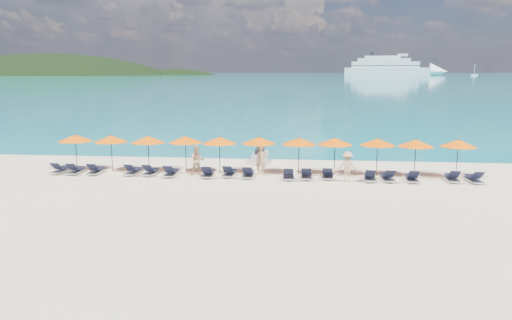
# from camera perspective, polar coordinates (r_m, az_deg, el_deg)

# --- Properties ---
(ground) EXTENTS (1400.00, 1400.00, 0.00)m
(ground) POSITION_cam_1_polar(r_m,az_deg,el_deg) (25.55, -0.68, -3.85)
(ground) COLOR beige
(sea) EXTENTS (1600.00, 1300.00, 0.01)m
(sea) POSITION_cam_1_polar(r_m,az_deg,el_deg) (684.65, 5.59, 9.71)
(sea) COLOR #1FA9B2
(sea) RESTS_ON ground
(headland_main) EXTENTS (374.00, 242.00, 126.50)m
(headland_main) POSITION_cam_1_polar(r_m,az_deg,el_deg) (642.21, -22.51, 5.55)
(headland_main) COLOR black
(headland_main) RESTS_ON ground
(headland_small) EXTENTS (162.00, 126.00, 85.50)m
(headland_small) POSITION_cam_1_polar(r_m,az_deg,el_deg) (605.66, -8.93, 6.25)
(headland_small) COLOR black
(headland_small) RESTS_ON ground
(cruise_ship) EXTENTS (115.44, 35.60, 31.74)m
(cruise_ship) POSITION_cam_1_polar(r_m,az_deg,el_deg) (606.53, 15.68, 10.09)
(cruise_ship) COLOR white
(cruise_ship) RESTS_ON ground
(sailboat_near) EXTENTS (6.26, 2.09, 11.47)m
(sailboat_near) POSITION_cam_1_polar(r_m,az_deg,el_deg) (557.15, 23.66, 8.91)
(sailboat_near) COLOR white
(sailboat_near) RESTS_ON ground
(jetski) EXTENTS (1.00, 2.61, 0.93)m
(jetski) POSITION_cam_1_polar(r_m,az_deg,el_deg) (34.10, 0.45, 0.39)
(jetski) COLOR #B9B6C7
(jetski) RESTS_ON ground
(beachgoer_a) EXTENTS (0.70, 0.49, 1.82)m
(beachgoer_a) POSITION_cam_1_polar(r_m,az_deg,el_deg) (29.75, 0.61, -0.03)
(beachgoer_a) COLOR tan
(beachgoer_a) RESTS_ON ground
(beachgoer_b) EXTENTS (0.95, 0.63, 1.82)m
(beachgoer_b) POSITION_cam_1_polar(r_m,az_deg,el_deg) (29.82, -6.74, -0.08)
(beachgoer_b) COLOR tan
(beachgoer_b) RESTS_ON ground
(beachgoer_c) EXTENTS (1.17, 0.65, 1.72)m
(beachgoer_c) POSITION_cam_1_polar(r_m,az_deg,el_deg) (28.48, 10.40, -0.76)
(beachgoer_c) COLOR tan
(beachgoer_c) RESTS_ON ground
(umbrella_0) EXTENTS (2.10, 2.10, 2.28)m
(umbrella_0) POSITION_cam_1_polar(r_m,az_deg,el_deg) (33.27, -19.96, 2.38)
(umbrella_0) COLOR black
(umbrella_0) RESTS_ON ground
(umbrella_1) EXTENTS (2.10, 2.10, 2.28)m
(umbrella_1) POSITION_cam_1_polar(r_m,az_deg,el_deg) (32.23, -16.25, 2.35)
(umbrella_1) COLOR black
(umbrella_1) RESTS_ON ground
(umbrella_2) EXTENTS (2.10, 2.10, 2.28)m
(umbrella_2) POSITION_cam_1_polar(r_m,az_deg,el_deg) (31.39, -12.25, 2.32)
(umbrella_2) COLOR black
(umbrella_2) RESTS_ON ground
(umbrella_3) EXTENTS (2.10, 2.10, 2.28)m
(umbrella_3) POSITION_cam_1_polar(r_m,az_deg,el_deg) (30.92, -8.06, 2.34)
(umbrella_3) COLOR black
(umbrella_3) RESTS_ON ground
(umbrella_4) EXTENTS (2.10, 2.10, 2.28)m
(umbrella_4) POSITION_cam_1_polar(r_m,az_deg,el_deg) (30.36, -4.19, 2.27)
(umbrella_4) COLOR black
(umbrella_4) RESTS_ON ground
(umbrella_5) EXTENTS (2.10, 2.10, 2.28)m
(umbrella_5) POSITION_cam_1_polar(r_m,az_deg,el_deg) (30.20, 0.32, 2.25)
(umbrella_5) COLOR black
(umbrella_5) RESTS_ON ground
(umbrella_6) EXTENTS (2.10, 2.10, 2.28)m
(umbrella_6) POSITION_cam_1_polar(r_m,az_deg,el_deg) (30.01, 4.94, 2.16)
(umbrella_6) COLOR black
(umbrella_6) RESTS_ON ground
(umbrella_7) EXTENTS (2.10, 2.10, 2.28)m
(umbrella_7) POSITION_cam_1_polar(r_m,az_deg,el_deg) (30.16, 9.02, 2.11)
(umbrella_7) COLOR black
(umbrella_7) RESTS_ON ground
(umbrella_8) EXTENTS (2.10, 2.10, 2.28)m
(umbrella_8) POSITION_cam_1_polar(r_m,az_deg,el_deg) (30.40, 13.73, 2.01)
(umbrella_8) COLOR black
(umbrella_8) RESTS_ON ground
(umbrella_9) EXTENTS (2.10, 2.10, 2.28)m
(umbrella_9) POSITION_cam_1_polar(r_m,az_deg,el_deg) (30.55, 17.82, 1.85)
(umbrella_9) COLOR black
(umbrella_9) RESTS_ON ground
(umbrella_10) EXTENTS (2.10, 2.10, 2.28)m
(umbrella_10) POSITION_cam_1_polar(r_m,az_deg,el_deg) (31.34, 22.12, 1.79)
(umbrella_10) COLOR black
(umbrella_10) RESTS_ON ground
(lounger_0) EXTENTS (0.69, 1.72, 0.66)m
(lounger_0) POSITION_cam_1_polar(r_m,az_deg,el_deg) (32.79, -21.40, -0.98)
(lounger_0) COLOR silver
(lounger_0) RESTS_ON ground
(lounger_1) EXTENTS (0.65, 1.71, 0.66)m
(lounger_1) POSITION_cam_1_polar(r_m,az_deg,el_deg) (32.25, -19.88, -1.06)
(lounger_1) COLOR silver
(lounger_1) RESTS_ON ground
(lounger_2) EXTENTS (0.65, 1.71, 0.66)m
(lounger_2) POSITION_cam_1_polar(r_m,az_deg,el_deg) (31.77, -17.82, -1.11)
(lounger_2) COLOR silver
(lounger_2) RESTS_ON ground
(lounger_3) EXTENTS (0.79, 1.75, 0.66)m
(lounger_3) POSITION_cam_1_polar(r_m,az_deg,el_deg) (30.96, -13.83, -1.20)
(lounger_3) COLOR silver
(lounger_3) RESTS_ON ground
(lounger_4) EXTENTS (0.72, 1.73, 0.66)m
(lounger_4) POSITION_cam_1_polar(r_m,az_deg,el_deg) (30.59, -11.90, -1.25)
(lounger_4) COLOR silver
(lounger_4) RESTS_ON ground
(lounger_5) EXTENTS (0.63, 1.70, 0.66)m
(lounger_5) POSITION_cam_1_polar(r_m,az_deg,el_deg) (30.01, -9.71, -1.40)
(lounger_5) COLOR silver
(lounger_5) RESTS_ON ground
(lounger_6) EXTENTS (0.73, 1.74, 0.66)m
(lounger_6) POSITION_cam_1_polar(r_m,az_deg,el_deg) (29.53, -5.52, -1.49)
(lounger_6) COLOR silver
(lounger_6) RESTS_ON ground
(lounger_7) EXTENTS (0.70, 1.73, 0.66)m
(lounger_7) POSITION_cam_1_polar(r_m,az_deg,el_deg) (29.59, -3.06, -1.43)
(lounger_7) COLOR silver
(lounger_7) RESTS_ON ground
(lounger_8) EXTENTS (0.65, 1.71, 0.66)m
(lounger_8) POSITION_cam_1_polar(r_m,az_deg,el_deg) (29.25, -0.90, -1.55)
(lounger_8) COLOR silver
(lounger_8) RESTS_ON ground
(lounger_9) EXTENTS (0.68, 1.72, 0.66)m
(lounger_9) POSITION_cam_1_polar(r_m,az_deg,el_deg) (28.90, 3.73, -1.72)
(lounger_9) COLOR silver
(lounger_9) RESTS_ON ground
(lounger_10) EXTENTS (0.64, 1.71, 0.66)m
(lounger_10) POSITION_cam_1_polar(r_m,az_deg,el_deg) (29.06, 5.78, -1.69)
(lounger_10) COLOR silver
(lounger_10) RESTS_ON ground
(lounger_11) EXTENTS (0.76, 1.75, 0.66)m
(lounger_11) POSITION_cam_1_polar(r_m,az_deg,el_deg) (29.26, 8.20, -1.66)
(lounger_11) COLOR silver
(lounger_11) RESTS_ON ground
(lounger_12) EXTENTS (0.76, 1.74, 0.66)m
(lounger_12) POSITION_cam_1_polar(r_m,az_deg,el_deg) (29.15, 12.88, -1.86)
(lounger_12) COLOR silver
(lounger_12) RESTS_ON ground
(lounger_13) EXTENTS (0.76, 1.75, 0.66)m
(lounger_13) POSITION_cam_1_polar(r_m,az_deg,el_deg) (29.31, 14.79, -1.87)
(lounger_13) COLOR silver
(lounger_13) RESTS_ON ground
(lounger_14) EXTENTS (0.70, 1.73, 0.66)m
(lounger_14) POSITION_cam_1_polar(r_m,az_deg,el_deg) (29.53, 17.38, -1.92)
(lounger_14) COLOR silver
(lounger_14) RESTS_ON ground
(lounger_15) EXTENTS (0.72, 1.73, 0.66)m
(lounger_15) POSITION_cam_1_polar(r_m,az_deg,el_deg) (30.33, 21.49, -1.86)
(lounger_15) COLOR silver
(lounger_15) RESTS_ON ground
(lounger_16) EXTENTS (0.75, 1.74, 0.66)m
(lounger_16) POSITION_cam_1_polar(r_m,az_deg,el_deg) (30.51, 23.60, -1.93)
(lounger_16) COLOR silver
(lounger_16) RESTS_ON ground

